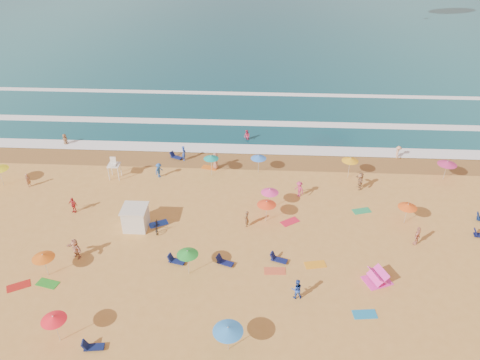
{
  "coord_description": "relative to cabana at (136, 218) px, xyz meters",
  "views": [
    {
      "loc": [
        4.53,
        -32.67,
        25.9
      ],
      "look_at": [
        2.46,
        6.0,
        1.5
      ],
      "focal_mm": 35.0,
      "sensor_mm": 36.0,
      "label": 1
    }
  ],
  "objects": [
    {
      "name": "wet_sand",
      "position": [
        6.47,
        12.55,
        -0.99
      ],
      "size": [
        220.0,
        220.0,
        0.0
      ],
      "primitive_type": "plane",
      "color": "olive",
      "rests_on": "ground"
    },
    {
      "name": "beach_umbrellas",
      "position": [
        9.45,
        -0.35,
        1.05
      ],
      "size": [
        63.97,
        24.42,
        0.71
      ],
      "color": "blue",
      "rests_on": "ground"
    },
    {
      "name": "loungers",
      "position": [
        9.67,
        -2.0,
        -0.83
      ],
      "size": [
        44.35,
        26.43,
        0.34
      ],
      "color": "#0F1E4F",
      "rests_on": "ground"
    },
    {
      "name": "ground",
      "position": [
        6.47,
        0.05,
        -1.0
      ],
      "size": [
        220.0,
        220.0,
        0.0
      ],
      "primitive_type": "plane",
      "color": "gold",
      "rests_on": "ground"
    },
    {
      "name": "beachgoers",
      "position": [
        6.26,
        4.41,
        -0.19
      ],
      "size": [
        41.56,
        26.77,
        2.15
      ],
      "color": "#274EB7",
      "rests_on": "ground"
    },
    {
      "name": "towels",
      "position": [
        11.03,
        -0.98,
        -0.98
      ],
      "size": [
        43.94,
        20.97,
        0.03
      ],
      "color": "#B01B16",
      "rests_on": "ground"
    },
    {
      "name": "surf_foam",
      "position": [
        6.47,
        21.37,
        -0.9
      ],
      "size": [
        200.0,
        18.7,
        0.05
      ],
      "color": "white",
      "rests_on": "ground"
    },
    {
      "name": "cabana_roof",
      "position": [
        0.0,
        0.0,
        1.06
      ],
      "size": [
        2.2,
        2.2,
        0.12
      ],
      "primitive_type": "cube",
      "color": "silver",
      "rests_on": "cabana"
    },
    {
      "name": "bicycle",
      "position": [
        1.9,
        -0.3,
        -0.51
      ],
      "size": [
        1.02,
        1.98,
        0.99
      ],
      "primitive_type": "imported",
      "rotation": [
        0.0,
        0.0,
        0.2
      ],
      "color": "black",
      "rests_on": "ground"
    },
    {
      "name": "cabana",
      "position": [
        0.0,
        0.0,
        0.0
      ],
      "size": [
        2.0,
        2.0,
        2.0
      ],
      "primitive_type": "cube",
      "color": "silver",
      "rests_on": "ground"
    },
    {
      "name": "popup_tents",
      "position": [
        27.4,
        -1.22,
        -0.4
      ],
      "size": [
        16.76,
        10.9,
        1.2
      ],
      "color": "#F937B6",
      "rests_on": "ground"
    },
    {
      "name": "lifeguard_stand",
      "position": [
        -4.21,
        8.19,
        0.05
      ],
      "size": [
        1.2,
        1.2,
        2.1
      ],
      "primitive_type": null,
      "color": "white",
      "rests_on": "ground"
    },
    {
      "name": "ocean",
      "position": [
        6.47,
        84.05,
        -1.0
      ],
      "size": [
        220.0,
        140.0,
        0.18
      ],
      "primitive_type": "cube",
      "color": "#0C4756",
      "rests_on": "ground"
    }
  ]
}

